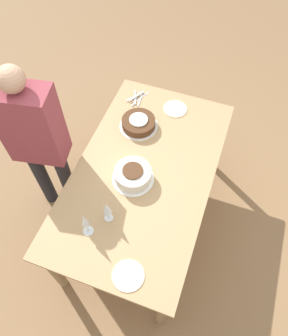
{
  "coord_description": "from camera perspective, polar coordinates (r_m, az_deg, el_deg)",
  "views": [
    {
      "loc": [
        1.2,
        0.43,
        2.77
      ],
      "look_at": [
        0.0,
        0.0,
        0.82
      ],
      "focal_mm": 35.0,
      "sensor_mm": 36.0,
      "label": 1
    }
  ],
  "objects": [
    {
      "name": "ground_plane",
      "position": [
        3.05,
        0.0,
        -8.42
      ],
      "size": [
        12.0,
        12.0,
        0.0
      ],
      "primitive_type": "plane",
      "color": "#8E6B47"
    },
    {
      "name": "dining_table",
      "position": [
        2.46,
        0.0,
        -1.92
      ],
      "size": [
        1.72,
        0.98,
        0.77
      ],
      "color": "tan",
      "rests_on": "ground_plane"
    },
    {
      "name": "cake_center_white",
      "position": [
        2.3,
        -1.95,
        -1.21
      ],
      "size": [
        0.3,
        0.3,
        0.11
      ],
      "color": "white",
      "rests_on": "dining_table"
    },
    {
      "name": "cake_front_chocolate",
      "position": [
        2.6,
        -0.95,
        7.84
      ],
      "size": [
        0.31,
        0.31,
        0.08
      ],
      "color": "white",
      "rests_on": "dining_table"
    },
    {
      "name": "wine_glass_near",
      "position": [
        2.05,
        -10.28,
        -9.12
      ],
      "size": [
        0.07,
        0.07,
        0.23
      ],
      "color": "silver",
      "rests_on": "dining_table"
    },
    {
      "name": "wine_glass_far",
      "position": [
        2.09,
        -6.47,
        -7.06
      ],
      "size": [
        0.06,
        0.06,
        0.2
      ],
      "color": "silver",
      "rests_on": "dining_table"
    },
    {
      "name": "dessert_plate_left",
      "position": [
        2.76,
        5.45,
        10.24
      ],
      "size": [
        0.2,
        0.2,
        0.01
      ],
      "color": "beige",
      "rests_on": "dining_table"
    },
    {
      "name": "dessert_plate_right",
      "position": [
        2.07,
        -2.77,
        -18.18
      ],
      "size": [
        0.2,
        0.2,
        0.01
      ],
      "color": "beige",
      "rests_on": "dining_table"
    },
    {
      "name": "fork_pile",
      "position": [
        2.83,
        -1.18,
        12.18
      ],
      "size": [
        0.21,
        0.15,
        0.02
      ],
      "color": "silver",
      "rests_on": "dining_table"
    },
    {
      "name": "person_cutting",
      "position": [
        2.46,
        -18.24,
        5.09
      ],
      "size": [
        0.29,
        0.43,
        1.56
      ],
      "rotation": [
        0.0,
        0.0,
        1.76
      ],
      "color": "#232328",
      "rests_on": "ground_plane"
    }
  ]
}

